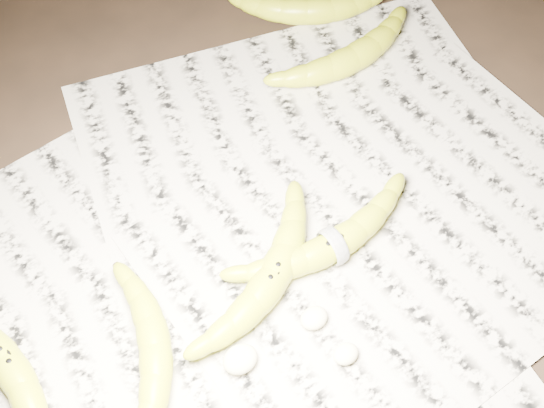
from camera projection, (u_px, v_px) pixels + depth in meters
ground at (281, 254)px, 0.88m from camera, size 3.00×3.00×0.00m
newspaper_patch at (251, 261)px, 0.87m from camera, size 0.90×0.70×0.01m
banana_left_a at (6, 361)px, 0.78m from camera, size 0.09×0.22×0.04m
banana_left_b at (155, 349)px, 0.79m from camera, size 0.13×0.19×0.04m
banana_center at (273, 276)px, 0.83m from camera, size 0.22×0.15×0.04m
banana_taped at (333, 245)px, 0.86m from camera, size 0.22×0.07×0.04m
banana_upper_a at (352, 57)px, 1.02m from camera, size 0.20×0.06×0.04m
banana_upper_b at (307, 9)px, 1.07m from camera, size 0.19×0.16×0.04m
measuring_tape at (333, 245)px, 0.86m from camera, size 0.01×0.05×0.05m
flesh_chunk_a at (240, 358)px, 0.79m from camera, size 0.04×0.03×0.02m
flesh_chunk_b at (346, 352)px, 0.80m from camera, size 0.03×0.02×0.02m
flesh_chunk_c at (314, 316)px, 0.82m from camera, size 0.03×0.03×0.02m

